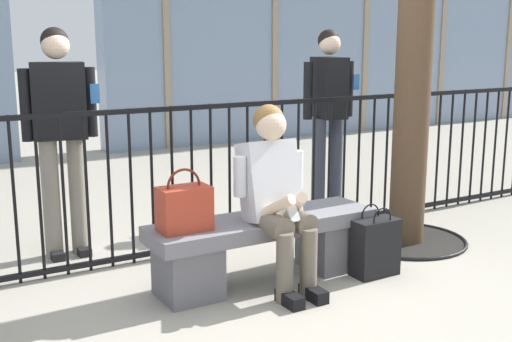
{
  "coord_description": "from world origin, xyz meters",
  "views": [
    {
      "loc": [
        -2.13,
        -3.57,
        1.63
      ],
      "look_at": [
        0.0,
        0.1,
        0.75
      ],
      "focal_mm": 45.1,
      "sensor_mm": 36.0,
      "label": 1
    }
  ],
  "objects_px": {
    "shopping_bag": "(375,247)",
    "bystander_further_back": "(60,125)",
    "handbag_on_bench": "(184,208)",
    "bystander_at_railing": "(328,107)",
    "stone_bench": "(263,243)",
    "seated_person_with_phone": "(276,192)"
  },
  "relations": [
    {
      "from": "shopping_bag",
      "to": "bystander_at_railing",
      "type": "relative_size",
      "value": 0.29
    },
    {
      "from": "stone_bench",
      "to": "bystander_at_railing",
      "type": "height_order",
      "value": "bystander_at_railing"
    },
    {
      "from": "bystander_at_railing",
      "to": "shopping_bag",
      "type": "bearing_deg",
      "value": -115.0
    },
    {
      "from": "shopping_bag",
      "to": "bystander_further_back",
      "type": "xyz_separation_m",
      "value": [
        -1.75,
        1.52,
        0.8
      ]
    },
    {
      "from": "bystander_at_railing",
      "to": "bystander_further_back",
      "type": "relative_size",
      "value": 1.0
    },
    {
      "from": "handbag_on_bench",
      "to": "bystander_further_back",
      "type": "relative_size",
      "value": 0.23
    },
    {
      "from": "handbag_on_bench",
      "to": "bystander_at_railing",
      "type": "xyz_separation_m",
      "value": [
        2.04,
        1.28,
        0.4
      ]
    },
    {
      "from": "stone_bench",
      "to": "bystander_further_back",
      "type": "relative_size",
      "value": 0.94
    },
    {
      "from": "handbag_on_bench",
      "to": "bystander_further_back",
      "type": "height_order",
      "value": "bystander_further_back"
    },
    {
      "from": "stone_bench",
      "to": "bystander_at_railing",
      "type": "bearing_deg",
      "value": 41.0
    },
    {
      "from": "handbag_on_bench",
      "to": "seated_person_with_phone",
      "type": "bearing_deg",
      "value": -11.21
    },
    {
      "from": "shopping_bag",
      "to": "bystander_further_back",
      "type": "height_order",
      "value": "bystander_further_back"
    },
    {
      "from": "stone_bench",
      "to": "shopping_bag",
      "type": "distance_m",
      "value": 0.79
    },
    {
      "from": "shopping_bag",
      "to": "bystander_at_railing",
      "type": "height_order",
      "value": "bystander_at_railing"
    },
    {
      "from": "seated_person_with_phone",
      "to": "bystander_further_back",
      "type": "bearing_deg",
      "value": 127.55
    },
    {
      "from": "stone_bench",
      "to": "shopping_bag",
      "type": "xyz_separation_m",
      "value": [
        0.73,
        -0.3,
        -0.07
      ]
    },
    {
      "from": "handbag_on_bench",
      "to": "shopping_bag",
      "type": "height_order",
      "value": "handbag_on_bench"
    },
    {
      "from": "handbag_on_bench",
      "to": "bystander_at_railing",
      "type": "bearing_deg",
      "value": 32.09
    },
    {
      "from": "stone_bench",
      "to": "seated_person_with_phone",
      "type": "distance_m",
      "value": 0.4
    },
    {
      "from": "shopping_bag",
      "to": "bystander_further_back",
      "type": "relative_size",
      "value": 0.29
    },
    {
      "from": "seated_person_with_phone",
      "to": "shopping_bag",
      "type": "bearing_deg",
      "value": -13.21
    },
    {
      "from": "seated_person_with_phone",
      "to": "handbag_on_bench",
      "type": "xyz_separation_m",
      "value": [
        -0.6,
        0.12,
        -0.05
      ]
    }
  ]
}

